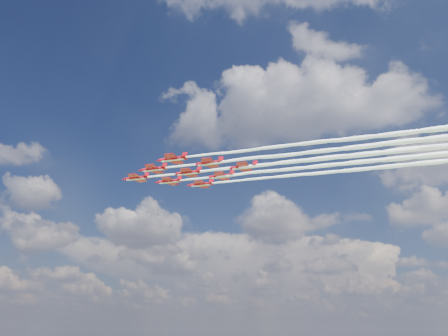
{
  "coord_description": "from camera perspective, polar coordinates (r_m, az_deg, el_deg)",
  "views": [
    {
      "loc": [
        60.02,
        -137.28,
        18.66
      ],
      "look_at": [
        9.66,
        5.82,
        75.28
      ],
      "focal_mm": 35.0,
      "sensor_mm": 36.0,
      "label": 1
    }
  ],
  "objects": [
    {
      "name": "jet_row3_starb",
      "position": [
        168.33,
        12.53,
        -0.63
      ],
      "size": [
        103.71,
        10.65,
        2.91
      ],
      "rotation": [
        0.0,
        0.0,
        0.05
      ],
      "color": "#B60A19"
    },
    {
      "name": "jet_tail",
      "position": [
        154.83,
        20.01,
        1.93
      ],
      "size": [
        103.71,
        10.65,
        2.91
      ],
      "rotation": [
        0.0,
        0.0,
        0.05
      ],
      "color": "#B60A19"
    },
    {
      "name": "jet_row3_port",
      "position": [
        141.1,
        11.52,
        3.23
      ],
      "size": [
        103.71,
        10.65,
        2.91
      ],
      "rotation": [
        0.0,
        0.0,
        0.05
      ],
      "color": "#B60A19"
    },
    {
      "name": "jet_row2_starb",
      "position": [
        162.43,
        8.54,
        -0.17
      ],
      "size": [
        103.71,
        10.65,
        2.91
      ],
      "rotation": [
        0.0,
        0.0,
        0.05
      ],
      "color": "#B60A19"
    },
    {
      "name": "jet_row2_port",
      "position": [
        148.9,
        7.69,
        1.7
      ],
      "size": [
        103.71,
        10.65,
        2.91
      ],
      "rotation": [
        0.0,
        0.0,
        0.05
      ],
      "color": "#B60A19"
    },
    {
      "name": "jet_row4_port",
      "position": [
        147.55,
        15.97,
        2.56
      ],
      "size": [
        103.71,
        10.65,
        2.91
      ],
      "rotation": [
        0.0,
        0.0,
        0.05
      ],
      "color": "#B60A19"
    },
    {
      "name": "jet_lead",
      "position": [
        157.38,
        4.26,
        0.33
      ],
      "size": [
        103.71,
        10.65,
        2.91
      ],
      "rotation": [
        0.0,
        0.0,
        0.05
      ],
      "color": "#B60A19"
    },
    {
      "name": "jet_row3_centre",
      "position": [
        154.62,
        12.07,
        1.13
      ],
      "size": [
        103.71,
        10.65,
        2.91
      ],
      "rotation": [
        0.0,
        0.0,
        0.05
      ],
      "color": "#B60A19"
    },
    {
      "name": "jet_row4_starb",
      "position": [
        161.19,
        16.12,
        0.6
      ],
      "size": [
        103.71,
        10.65,
        2.91
      ],
      "rotation": [
        0.0,
        0.0,
        0.05
      ],
      "color": "#B60A19"
    }
  ]
}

